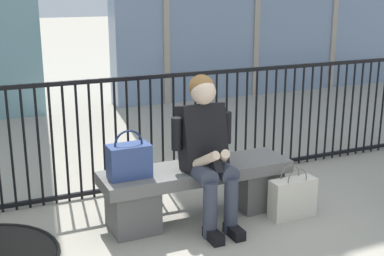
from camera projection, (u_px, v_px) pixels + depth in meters
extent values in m
plane|color=#A8A091|center=(197.00, 217.00, 4.35)|extent=(60.00, 60.00, 0.00)
cube|color=slate|center=(197.00, 172.00, 4.24)|extent=(1.60, 0.44, 0.10)
cube|color=#605E5B|center=(133.00, 209.00, 4.08)|extent=(0.36, 0.37, 0.35)
cube|color=#605E5B|center=(255.00, 187.00, 4.53)|extent=(0.36, 0.37, 0.35)
cylinder|color=#383D4C|center=(199.00, 172.00, 4.04)|extent=(0.15, 0.40, 0.15)
cylinder|color=#383D4C|center=(210.00, 211.00, 3.93)|extent=(0.11, 0.11, 0.45)
cube|color=black|center=(213.00, 236.00, 3.93)|extent=(0.09, 0.22, 0.08)
cylinder|color=#383D4C|center=(219.00, 169.00, 4.11)|extent=(0.15, 0.40, 0.15)
cylinder|color=#383D4C|center=(231.00, 206.00, 4.00)|extent=(0.11, 0.11, 0.45)
cube|color=black|center=(234.00, 231.00, 4.00)|extent=(0.09, 0.22, 0.08)
cube|color=black|center=(202.00, 137.00, 4.14)|extent=(0.36, 0.30, 0.55)
cylinder|color=black|center=(177.00, 134.00, 4.03)|extent=(0.08, 0.08, 0.26)
cylinder|color=beige|center=(205.00, 160.00, 3.94)|extent=(0.16, 0.28, 0.20)
cylinder|color=black|center=(226.00, 128.00, 4.21)|extent=(0.08, 0.08, 0.26)
cylinder|color=beige|center=(223.00, 158.00, 4.01)|extent=(0.16, 0.28, 0.20)
cube|color=black|center=(218.00, 164.00, 3.93)|extent=(0.07, 0.10, 0.13)
sphere|color=beige|center=(203.00, 92.00, 4.02)|extent=(0.20, 0.20, 0.20)
sphere|color=olive|center=(202.00, 87.00, 4.04)|extent=(0.20, 0.20, 0.20)
cube|color=#33477F|center=(129.00, 161.00, 3.96)|extent=(0.32, 0.18, 0.26)
torus|color=#1E2A4C|center=(129.00, 144.00, 3.92)|extent=(0.23, 0.02, 0.23)
cube|color=beige|center=(292.00, 198.00, 4.31)|extent=(0.40, 0.15, 0.33)
torus|color=slate|center=(297.00, 179.00, 4.22)|extent=(0.19, 0.01, 0.19)
torus|color=slate|center=(290.00, 175.00, 4.31)|extent=(0.19, 0.01, 0.19)
cylinder|color=black|center=(11.00, 150.00, 4.34)|extent=(0.02, 0.02, 1.10)
cylinder|color=black|center=(25.00, 148.00, 4.38)|extent=(0.02, 0.02, 1.10)
cylinder|color=black|center=(39.00, 146.00, 4.43)|extent=(0.02, 0.02, 1.10)
cylinder|color=black|center=(52.00, 145.00, 4.47)|extent=(0.02, 0.02, 1.10)
cylinder|color=black|center=(66.00, 143.00, 4.52)|extent=(0.02, 0.02, 1.10)
cylinder|color=black|center=(79.00, 141.00, 4.57)|extent=(0.02, 0.02, 1.10)
cylinder|color=black|center=(91.00, 140.00, 4.61)|extent=(0.02, 0.02, 1.10)
cylinder|color=black|center=(104.00, 138.00, 4.66)|extent=(0.02, 0.02, 1.10)
cylinder|color=black|center=(116.00, 137.00, 4.70)|extent=(0.02, 0.02, 1.10)
cylinder|color=black|center=(128.00, 136.00, 4.75)|extent=(0.02, 0.02, 1.10)
cylinder|color=black|center=(140.00, 134.00, 4.79)|extent=(0.02, 0.02, 1.10)
cylinder|color=black|center=(151.00, 133.00, 4.84)|extent=(0.02, 0.02, 1.10)
cylinder|color=black|center=(163.00, 131.00, 4.88)|extent=(0.02, 0.02, 1.10)
cylinder|color=black|center=(174.00, 130.00, 4.93)|extent=(0.02, 0.02, 1.10)
cylinder|color=black|center=(185.00, 129.00, 4.97)|extent=(0.02, 0.02, 1.10)
cylinder|color=black|center=(195.00, 127.00, 5.02)|extent=(0.02, 0.02, 1.10)
cylinder|color=black|center=(206.00, 126.00, 5.07)|extent=(0.02, 0.02, 1.10)
cylinder|color=black|center=(216.00, 125.00, 5.11)|extent=(0.02, 0.02, 1.10)
cylinder|color=black|center=(226.00, 124.00, 5.16)|extent=(0.02, 0.02, 1.10)
cylinder|color=black|center=(236.00, 123.00, 5.20)|extent=(0.02, 0.02, 1.10)
cylinder|color=black|center=(246.00, 121.00, 5.25)|extent=(0.02, 0.02, 1.10)
cylinder|color=black|center=(256.00, 120.00, 5.29)|extent=(0.02, 0.02, 1.10)
cylinder|color=black|center=(265.00, 119.00, 5.34)|extent=(0.02, 0.02, 1.10)
cylinder|color=black|center=(275.00, 118.00, 5.38)|extent=(0.02, 0.02, 1.10)
cylinder|color=black|center=(284.00, 117.00, 5.43)|extent=(0.02, 0.02, 1.10)
cylinder|color=black|center=(293.00, 116.00, 5.47)|extent=(0.02, 0.02, 1.10)
cylinder|color=black|center=(302.00, 115.00, 5.52)|extent=(0.02, 0.02, 1.10)
cylinder|color=black|center=(310.00, 114.00, 5.57)|extent=(0.02, 0.02, 1.10)
cylinder|color=black|center=(319.00, 113.00, 5.61)|extent=(0.02, 0.02, 1.10)
cylinder|color=black|center=(327.00, 112.00, 5.66)|extent=(0.02, 0.02, 1.10)
cylinder|color=black|center=(336.00, 111.00, 5.70)|extent=(0.02, 0.02, 1.10)
cylinder|color=black|center=(344.00, 110.00, 5.75)|extent=(0.02, 0.02, 1.10)
cylinder|color=black|center=(352.00, 109.00, 5.79)|extent=(0.02, 0.02, 1.10)
cylinder|color=black|center=(360.00, 108.00, 5.84)|extent=(0.02, 0.02, 1.10)
cylinder|color=black|center=(367.00, 107.00, 5.88)|extent=(0.02, 0.02, 1.10)
cylinder|color=black|center=(375.00, 106.00, 5.93)|extent=(0.02, 0.02, 1.10)
cylinder|color=black|center=(383.00, 105.00, 5.97)|extent=(0.02, 0.02, 1.10)
cube|color=black|center=(163.00, 181.00, 5.02)|extent=(8.43, 0.04, 0.04)
cube|color=black|center=(162.00, 76.00, 4.74)|extent=(8.43, 0.04, 0.04)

